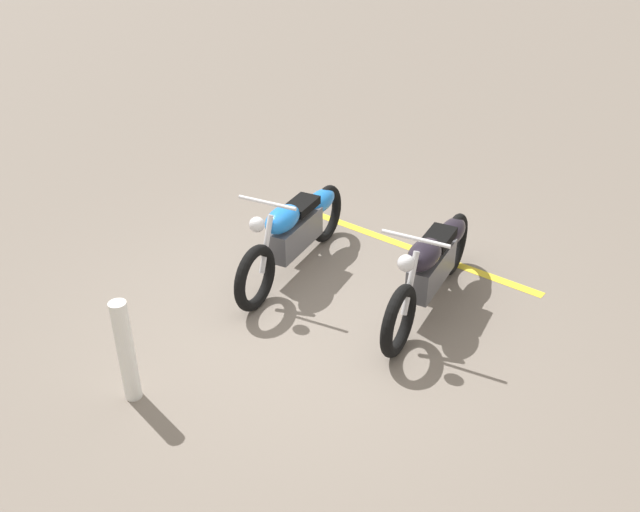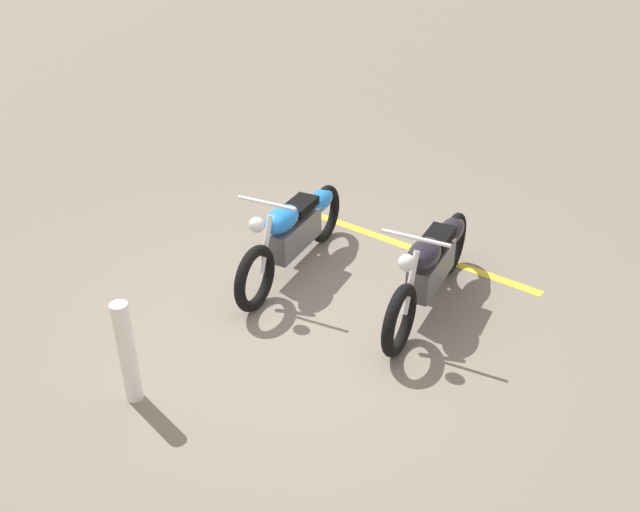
# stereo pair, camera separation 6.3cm
# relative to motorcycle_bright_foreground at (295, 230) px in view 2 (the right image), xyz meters

# --- Properties ---
(ground_plane) EXTENTS (60.00, 60.00, 0.00)m
(ground_plane) POSITION_rel_motorcycle_bright_foreground_xyz_m (0.63, 0.76, -0.46)
(ground_plane) COLOR slate
(motorcycle_bright_foreground) EXTENTS (2.19, 0.79, 1.04)m
(motorcycle_bright_foreground) POSITION_rel_motorcycle_bright_foreground_xyz_m (0.00, 0.00, 0.00)
(motorcycle_bright_foreground) COLOR black
(motorcycle_bright_foreground) RESTS_ON ground
(motorcycle_dark_foreground) EXTENTS (2.20, 0.77, 1.04)m
(motorcycle_dark_foreground) POSITION_rel_motorcycle_bright_foreground_xyz_m (-0.31, 1.48, 0.00)
(motorcycle_dark_foreground) COLOR black
(motorcycle_dark_foreground) RESTS_ON ground
(bollard_post) EXTENTS (0.14, 0.14, 0.92)m
(bollard_post) POSITION_rel_motorcycle_bright_foreground_xyz_m (2.39, 0.35, -0.00)
(bollard_post) COLOR white
(bollard_post) RESTS_ON ground
(parking_stripe_near) EXTENTS (0.19, 3.20, 0.01)m
(parking_stripe_near) POSITION_rel_motorcycle_bright_foreground_xyz_m (-1.17, 0.69, -0.46)
(parking_stripe_near) COLOR yellow
(parking_stripe_near) RESTS_ON ground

